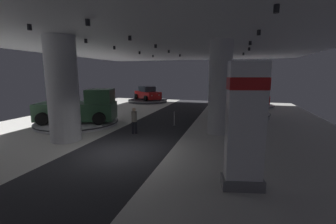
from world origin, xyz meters
name	(u,v)px	position (x,y,z in m)	size (l,w,h in m)	color
ground	(120,153)	(0.00, 0.00, -0.02)	(24.00, 44.00, 0.06)	silver
ceiling_with_spotlights	(115,26)	(0.00, 0.00, 5.55)	(24.00, 44.00, 0.39)	silver
column_left	(63,90)	(-3.73, 0.97, 2.75)	(1.59, 1.59, 5.50)	silver
column_right	(220,88)	(4.16, 4.81, 2.75)	(1.34, 1.34, 5.50)	silver
brand_sign_pylon	(245,125)	(5.30, -1.91, 2.03)	(1.37, 0.88, 3.93)	slate
display_platform_deep_right	(248,105)	(6.65, 17.51, 0.13)	(5.39, 5.39, 0.23)	silver
display_car_deep_right	(249,98)	(6.69, 17.51, 0.99)	(4.31, 2.38, 1.71)	red
display_platform_far_right	(238,114)	(5.42, 10.84, 0.20)	(5.10, 5.10, 0.37)	#B7B7BC
display_car_far_right	(239,103)	(5.45, 10.83, 1.13)	(4.56, 3.25, 1.71)	black
display_platform_mid_left	(78,123)	(-5.68, 4.42, 0.13)	(5.68, 5.68, 0.23)	silver
pickup_truck_mid_left	(81,108)	(-5.37, 4.52, 1.16)	(5.69, 3.91, 2.30)	#2D5638
display_platform_deep_left	(148,101)	(-5.68, 18.31, 0.18)	(5.07, 5.07, 0.32)	#333338
display_car_deep_left	(148,94)	(-5.70, 18.33, 1.08)	(4.33, 4.14, 1.71)	red
visitor_walking_near	(134,119)	(-0.71, 3.23, 0.91)	(0.32, 0.32, 1.59)	black
stanchion_a	(174,121)	(1.08, 5.91, 0.37)	(0.28, 0.28, 1.01)	#333338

